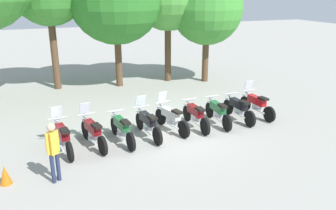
{
  "coord_description": "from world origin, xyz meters",
  "views": [
    {
      "loc": [
        -4.38,
        -10.94,
        5.02
      ],
      "look_at": [
        0.0,
        0.5,
        0.9
      ],
      "focal_mm": 36.63,
      "sensor_mm": 36.0,
      "label": 1
    }
  ],
  "objects": [
    {
      "name": "person_0",
      "position": [
        -4.28,
        -2.09,
        1.02
      ],
      "size": [
        0.38,
        0.31,
        1.73
      ],
      "rotation": [
        0.0,
        0.0,
        5.28
      ],
      "color": "#232D4C",
      "rests_on": "ground_plane"
    },
    {
      "name": "motorcycle_0",
      "position": [
        -3.93,
        -0.2,
        0.52
      ],
      "size": [
        0.62,
        2.18,
        1.37
      ],
      "rotation": [
        0.0,
        0.0,
        1.72
      ],
      "color": "black",
      "rests_on": "ground_plane"
    },
    {
      "name": "tree_4",
      "position": [
        4.52,
        6.35,
        4.04
      ],
      "size": [
        3.92,
        3.92,
        6.01
      ],
      "color": "brown",
      "rests_on": "ground_plane"
    },
    {
      "name": "ground_plane",
      "position": [
        0.0,
        0.0,
        0.0
      ],
      "size": [
        80.0,
        80.0,
        0.0
      ],
      "primitive_type": "plane",
      "color": "#9E9B93"
    },
    {
      "name": "motorcycle_3",
      "position": [
        -0.99,
        -0.04,
        0.52
      ],
      "size": [
        0.62,
        2.19,
        1.37
      ],
      "rotation": [
        0.0,
        0.0,
        1.67
      ],
      "color": "black",
      "rests_on": "ground_plane"
    },
    {
      "name": "motorcycle_4",
      "position": [
        -0.01,
        0.17,
        0.52
      ],
      "size": [
        0.72,
        2.16,
        1.37
      ],
      "rotation": [
        0.0,
        0.0,
        1.79
      ],
      "color": "black",
      "rests_on": "ground_plane"
    },
    {
      "name": "motorcycle_2",
      "position": [
        -1.97,
        -0.18,
        0.5
      ],
      "size": [
        0.62,
        2.19,
        0.99
      ],
      "rotation": [
        0.0,
        0.0,
        1.69
      ],
      "color": "black",
      "rests_on": "ground_plane"
    },
    {
      "name": "motorcycle_8",
      "position": [
        3.91,
        0.39,
        0.52
      ],
      "size": [
        0.62,
        2.19,
        1.37
      ],
      "rotation": [
        0.0,
        0.0,
        1.64
      ],
      "color": "black",
      "rests_on": "ground_plane"
    },
    {
      "name": "motorcycle_5",
      "position": [
        0.98,
        0.13,
        0.5
      ],
      "size": [
        0.62,
        2.19,
        0.99
      ],
      "rotation": [
        0.0,
        0.0,
        1.58
      ],
      "color": "black",
      "rests_on": "ground_plane"
    },
    {
      "name": "motorcycle_1",
      "position": [
        -2.95,
        -0.14,
        0.52
      ],
      "size": [
        0.7,
        2.16,
        1.37
      ],
      "rotation": [
        0.0,
        0.0,
        1.78
      ],
      "color": "black",
      "rests_on": "ground_plane"
    },
    {
      "name": "motorcycle_6",
      "position": [
        1.96,
        0.16,
        0.5
      ],
      "size": [
        0.62,
        2.19,
        0.99
      ],
      "rotation": [
        0.0,
        0.0,
        1.52
      ],
      "color": "black",
      "rests_on": "ground_plane"
    },
    {
      "name": "motorcycle_7",
      "position": [
        2.93,
        0.23,
        0.5
      ],
      "size": [
        0.62,
        2.19,
        0.99
      ],
      "rotation": [
        0.0,
        0.0,
        1.6
      ],
      "color": "black",
      "rests_on": "ground_plane"
    },
    {
      "name": "traffic_cone",
      "position": [
        -5.58,
        -1.74,
        0.28
      ],
      "size": [
        0.32,
        0.32,
        0.55
      ],
      "primitive_type": "cone",
      "color": "orange",
      "rests_on": "ground_plane"
    }
  ]
}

